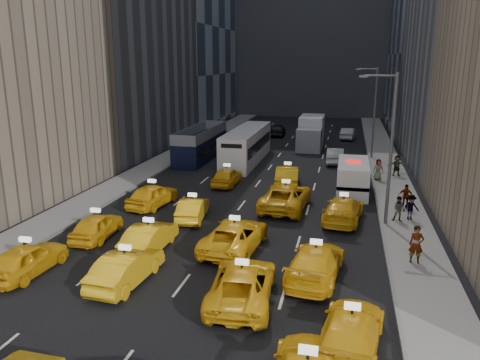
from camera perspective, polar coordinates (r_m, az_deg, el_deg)
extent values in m
plane|color=black|center=(19.69, -9.17, -15.13)|extent=(160.00, 160.00, 0.00)
cube|color=gray|center=(45.29, -9.75, 2.03)|extent=(3.00, 90.00, 0.15)
cube|color=gray|center=(42.06, 17.72, 0.58)|extent=(3.00, 90.00, 0.15)
cube|color=slate|center=(44.76, -8.03, 1.97)|extent=(0.15, 90.00, 0.18)
cube|color=slate|center=(41.95, 15.76, 0.72)|extent=(0.15, 90.00, 0.18)
cylinder|color=#595B60|center=(28.37, 17.94, 3.27)|extent=(0.20, 0.20, 9.00)
cylinder|color=#595B60|center=(27.84, 16.75, 12.09)|extent=(1.80, 0.12, 0.12)
cube|color=slate|center=(27.80, 14.85, 12.11)|extent=(0.50, 0.22, 0.12)
cylinder|color=#595B60|center=(48.12, 16.07, 7.74)|extent=(0.20, 0.20, 9.00)
cylinder|color=#595B60|center=(47.81, 15.33, 12.93)|extent=(1.80, 0.12, 0.12)
cube|color=slate|center=(47.79, 14.23, 12.94)|extent=(0.50, 0.22, 0.12)
imported|color=yellow|center=(23.99, -24.49, -8.74)|extent=(1.98, 4.44, 1.48)
imported|color=yellow|center=(21.61, -13.70, -10.35)|extent=(1.89, 4.62, 1.49)
imported|color=yellow|center=(19.65, 0.25, -12.52)|extent=(2.91, 5.55, 1.49)
imported|color=yellow|center=(17.14, 13.36, -17.45)|extent=(2.63, 5.12, 1.42)
imported|color=yellow|center=(27.24, -17.08, -5.39)|extent=(1.91, 4.24, 1.41)
imported|color=yellow|center=(24.89, -11.00, -6.85)|extent=(1.62, 4.46, 1.46)
imported|color=yellow|center=(24.55, -0.65, -6.79)|extent=(2.99, 5.68, 1.52)
imported|color=yellow|center=(21.76, 9.18, -9.87)|extent=(2.73, 5.49, 1.53)
imported|color=yellow|center=(32.14, -10.61, -1.83)|extent=(2.46, 4.79, 1.56)
imported|color=yellow|center=(29.25, -5.80, -3.50)|extent=(1.98, 4.28, 1.36)
imported|color=yellow|center=(31.26, 5.59, -2.01)|extent=(3.14, 6.16, 1.67)
imported|color=yellow|center=(29.42, 12.48, -3.52)|extent=(2.67, 5.37, 1.50)
imported|color=yellow|center=(36.96, -1.60, 0.44)|extent=(1.86, 4.24, 1.42)
imported|color=yellow|center=(36.88, 5.80, 0.49)|extent=(2.10, 5.00, 1.61)
cube|color=silver|center=(35.84, 13.58, 0.32)|extent=(2.42, 5.86, 2.31)
cylinder|color=black|center=(34.08, 11.93, -1.52)|extent=(0.28, 0.93, 0.93)
cylinder|color=black|center=(34.12, 15.13, -1.70)|extent=(0.28, 0.93, 0.93)
cylinder|color=black|center=(37.94, 12.07, 0.10)|extent=(0.28, 0.93, 0.93)
cylinder|color=black|center=(37.97, 14.95, -0.06)|extent=(0.28, 0.93, 0.93)
cube|color=navy|center=(35.88, 13.57, 0.08)|extent=(2.46, 5.87, 0.26)
cube|color=red|center=(35.57, 13.70, 2.26)|extent=(1.06, 0.41, 0.17)
cube|color=black|center=(47.00, -4.77, 4.49)|extent=(3.76, 10.98, 3.13)
cylinder|color=black|center=(43.39, -7.88, 2.20)|extent=(0.28, 1.10, 1.10)
cylinder|color=black|center=(42.69, -5.18, 2.07)|extent=(0.28, 1.10, 1.10)
cylinder|color=black|center=(51.70, -4.38, 4.27)|extent=(0.28, 1.10, 1.10)
cylinder|color=black|center=(51.11, -2.07, 4.18)|extent=(0.28, 1.10, 1.10)
cube|color=silver|center=(45.46, 0.83, 4.24)|extent=(2.98, 12.44, 3.19)
cylinder|color=black|center=(40.90, -2.29, 1.58)|extent=(0.28, 1.10, 1.10)
cylinder|color=black|center=(40.38, 0.83, 1.42)|extent=(0.28, 1.10, 1.10)
cylinder|color=black|center=(50.96, 0.83, 4.16)|extent=(0.28, 1.10, 1.10)
cylinder|color=black|center=(50.54, 3.35, 4.05)|extent=(0.28, 1.10, 1.10)
cube|color=silver|center=(53.49, 8.64, 5.77)|extent=(3.22, 7.77, 3.46)
cylinder|color=black|center=(50.94, 7.04, 4.05)|extent=(0.28, 1.10, 1.10)
cylinder|color=black|center=(50.77, 9.63, 3.91)|extent=(0.28, 1.10, 1.10)
cylinder|color=black|center=(56.61, 7.67, 5.07)|extent=(0.28, 1.10, 1.10)
cylinder|color=black|center=(56.45, 10.00, 4.95)|extent=(0.28, 1.10, 1.10)
imported|color=#A6A9AE|center=(45.83, 11.52, 2.94)|extent=(1.63, 4.50, 1.47)
imported|color=black|center=(59.47, 0.44, 5.75)|extent=(2.62, 4.94, 1.32)
imported|color=slate|center=(61.37, 9.33, 5.89)|extent=(2.50, 5.13, 1.44)
imported|color=black|center=(61.42, 4.60, 6.10)|extent=(2.01, 4.65, 1.56)
imported|color=#999CA0|center=(60.12, 13.01, 5.54)|extent=(1.94, 4.51, 1.44)
imported|color=gray|center=(24.12, 20.70, -7.37)|extent=(0.70, 0.48, 1.85)
imported|color=gray|center=(29.82, 18.83, -3.37)|extent=(0.82, 0.54, 1.56)
imported|color=gray|center=(30.35, 20.11, -3.15)|extent=(1.11, 0.75, 1.59)
imported|color=gray|center=(32.64, 19.54, -1.87)|extent=(1.01, 0.63, 1.61)
imported|color=gray|center=(39.60, 16.49, 1.24)|extent=(0.91, 0.61, 1.72)
imported|color=gray|center=(41.47, 18.58, 1.67)|extent=(1.67, 0.70, 1.74)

